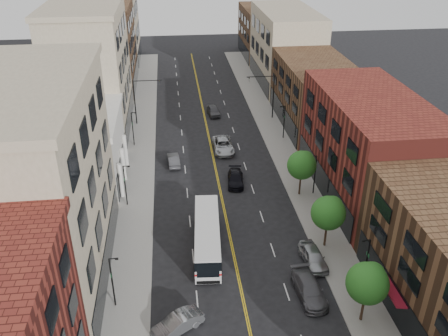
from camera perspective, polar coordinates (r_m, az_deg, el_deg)
name	(u,v)px	position (r m, az deg, el deg)	size (l,w,h in m)	color
sidewalk_left	(140,161)	(65.39, -10.07, 0.85)	(4.00, 110.00, 0.15)	gray
sidewalk_right	(284,153)	(66.97, 7.24, 1.77)	(4.00, 110.00, 0.15)	gray
bldg_l_tanoffice	(38,191)	(43.25, -21.52, -2.57)	(10.00, 22.00, 18.00)	tan
bldg_l_white	(79,151)	(61.03, -17.09, 2.02)	(10.00, 14.00, 8.00)	silver
bldg_l_far_a	(91,71)	(74.96, -15.69, 11.21)	(10.00, 20.00, 18.00)	tan
bldg_l_far_b	(106,47)	(94.47, -14.00, 13.90)	(10.00, 20.00, 15.00)	#533521
bldg_l_far_c	(113,15)	(111.45, -13.19, 17.43)	(10.00, 16.00, 20.00)	tan
bldg_r_mid	(368,147)	(57.22, 16.94, 2.48)	(10.00, 22.00, 12.00)	maroon
bldg_r_far_a	(316,94)	(75.76, 10.96, 8.73)	(10.00, 20.00, 10.00)	#533521
bldg_r_far_b	(285,47)	(94.57, 7.40, 14.18)	(10.00, 22.00, 14.00)	tan
bldg_r_far_c	(265,32)	(113.91, 4.98, 15.94)	(10.00, 18.00, 11.00)	#533521
tree_r_1	(368,282)	(40.10, 16.95, -12.96)	(3.40, 3.40, 5.59)	black
tree_r_2	(329,212)	(47.44, 12.52, -5.17)	(3.40, 3.40, 5.59)	black
tree_r_3	(302,164)	(55.61, 9.41, 0.46)	(3.40, 3.40, 5.59)	black
lamp_l_1	(113,280)	(41.43, -13.26, -12.93)	(0.81, 0.55, 5.05)	black
lamp_l_2	(125,183)	(54.46, -11.78, -1.81)	(0.81, 0.55, 5.05)	black
lamp_l_3	(133,127)	(68.75, -10.90, 4.86)	(0.81, 0.55, 5.05)	black
lamp_r_1	(366,260)	(44.11, 16.75, -10.54)	(0.81, 0.55, 5.05)	black
lamp_r_2	(315,172)	(56.52, 10.86, -0.53)	(0.81, 0.55, 5.05)	black
lamp_r_3	(284,120)	(70.40, 7.22, 5.73)	(0.81, 0.55, 5.05)	black
signal_mast_left	(139,97)	(75.53, -10.17, 8.46)	(4.49, 0.18, 7.20)	black
signal_mast_right	(269,91)	(76.94, 5.44, 9.15)	(4.49, 0.18, 7.20)	black
city_bus	(207,235)	(47.47, -2.03, -8.01)	(3.25, 11.22, 2.85)	silver
car_angle_b	(178,324)	(40.21, -5.61, -18.13)	(1.53, 4.38, 1.44)	gray
car_parked_mid	(309,289)	(43.43, 10.20, -14.15)	(2.14, 5.27, 1.53)	#4F4F54
car_parked_far	(313,257)	(46.91, 10.68, -10.42)	(1.87, 4.65, 1.58)	#A5A8AD
car_lane_behind	(174,160)	(63.65, -6.09, 0.97)	(1.46, 4.20, 1.38)	#414245
car_lane_a	(236,179)	(58.87, 1.39, -1.29)	(1.92, 4.72, 1.37)	black
car_lane_b	(223,145)	(67.02, -0.10, 2.75)	(2.74, 5.95, 1.65)	#AEB2B6
car_lane_c	(213,111)	(79.42, -1.30, 6.90)	(1.78, 4.42, 1.51)	#46474B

